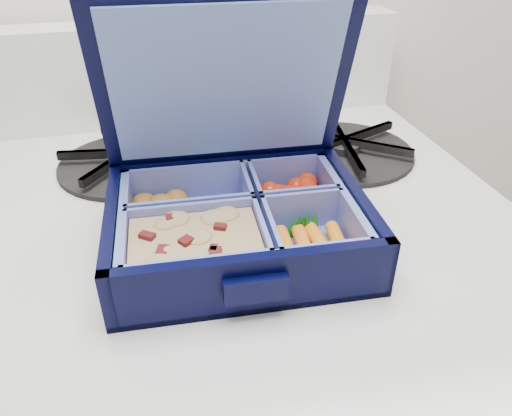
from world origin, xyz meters
name	(u,v)px	position (x,y,z in m)	size (l,w,h in m)	color
bento_box	(238,223)	(0.58, 1.57, 1.01)	(0.26, 0.20, 0.06)	black
burner_grate	(343,145)	(0.77, 1.75, 0.99)	(0.20, 0.20, 0.03)	black
burner_grate_rear	(129,159)	(0.48, 1.79, 0.99)	(0.19, 0.19, 0.02)	black
fork	(250,170)	(0.63, 1.73, 0.98)	(0.02, 0.16, 0.01)	silver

